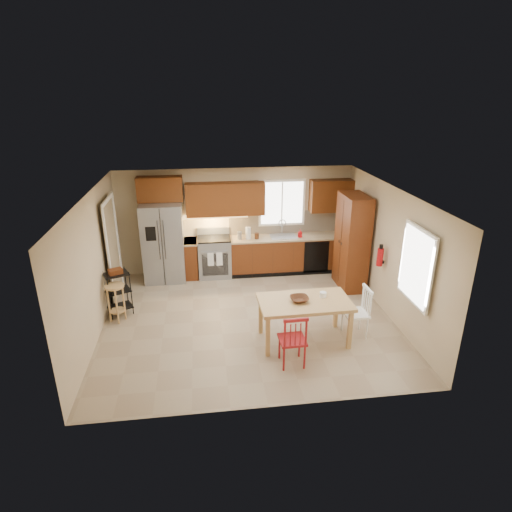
{
  "coord_description": "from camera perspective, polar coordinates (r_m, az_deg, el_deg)",
  "views": [
    {
      "loc": [
        -0.81,
        -7.26,
        4.19
      ],
      "look_at": [
        0.2,
        0.4,
        1.15
      ],
      "focal_mm": 30.0,
      "sensor_mm": 36.0,
      "label": 1
    }
  ],
  "objects": [
    {
      "name": "dining_table",
      "position": [
        7.62,
        6.41,
        -8.63
      ],
      "size": [
        1.6,
        0.92,
        0.77
      ],
      "primitive_type": null,
      "rotation": [
        0.0,
        0.0,
        0.02
      ],
      "color": "tan",
      "rests_on": "floor"
    },
    {
      "name": "range_stove",
      "position": [
        10.16,
        -5.55,
        -0.17
      ],
      "size": [
        0.76,
        0.63,
        0.92
      ],
      "primitive_type": "cube",
      "color": "gray",
      "rests_on": "floor"
    },
    {
      "name": "wall_front",
      "position": [
        5.65,
        1.85,
        -9.89
      ],
      "size": [
        5.5,
        0.02,
        2.5
      ],
      "primitive_type": "cube",
      "color": "#CCB793",
      "rests_on": "ground"
    },
    {
      "name": "wall_left",
      "position": [
        8.07,
        -20.88,
        -1.38
      ],
      "size": [
        0.02,
        5.0,
        2.5
      ],
      "primitive_type": "cube",
      "color": "#CCB793",
      "rests_on": "ground"
    },
    {
      "name": "table_jar",
      "position": [
        7.59,
        8.91,
        -5.26
      ],
      "size": [
        0.12,
        0.12,
        0.14
      ],
      "primitive_type": "cylinder",
      "rotation": [
        0.0,
        0.0,
        0.02
      ],
      "color": "white",
      "rests_on": "dining_table"
    },
    {
      "name": "upper_over_fridge",
      "position": [
        9.85,
        -12.7,
        8.71
      ],
      "size": [
        1.0,
        0.35,
        0.55
      ],
      "primitive_type": "cube",
      "color": "#602A10",
      "rests_on": "wall_back"
    },
    {
      "name": "doorway",
      "position": [
        9.3,
        -18.6,
        0.59
      ],
      "size": [
        0.04,
        0.95,
        2.1
      ],
      "primitive_type": "cube",
      "color": "#8C7A59",
      "rests_on": "wall_left"
    },
    {
      "name": "bar_stool",
      "position": [
        8.62,
        -18.11,
        -5.97
      ],
      "size": [
        0.46,
        0.46,
        0.75
      ],
      "primitive_type": null,
      "rotation": [
        0.0,
        0.0,
        0.32
      ],
      "color": "tan",
      "rests_on": "floor"
    },
    {
      "name": "undercab_glow",
      "position": [
        9.95,
        -5.77,
        5.27
      ],
      "size": [
        1.6,
        0.3,
        0.01
      ],
      "primitive_type": "cube",
      "color": "#FFBF66",
      "rests_on": "wall_back"
    },
    {
      "name": "chair_white",
      "position": [
        7.89,
        13.12,
        -7.32
      ],
      "size": [
        0.44,
        0.44,
        0.93
      ],
      "primitive_type": null,
      "rotation": [
        0.0,
        0.0,
        1.59
      ],
      "color": "white",
      "rests_on": "floor"
    },
    {
      "name": "table_bowl",
      "position": [
        7.41,
        5.79,
        -6.05
      ],
      "size": [
        0.33,
        0.33,
        0.08
      ],
      "primitive_type": "imported",
      "rotation": [
        0.0,
        0.0,
        0.02
      ],
      "color": "#4A2713",
      "rests_on": "dining_table"
    },
    {
      "name": "dishwasher",
      "position": [
        10.25,
        8.03,
        -0.13
      ],
      "size": [
        0.6,
        0.02,
        0.78
      ],
      "primitive_type": "cube",
      "color": "black",
      "rests_on": "floor"
    },
    {
      "name": "floor",
      "position": [
        8.42,
        -1.03,
        -8.36
      ],
      "size": [
        5.5,
        5.5,
        0.0
      ],
      "primitive_type": "plane",
      "color": "tan",
      "rests_on": "ground"
    },
    {
      "name": "wall_back",
      "position": [
        10.23,
        -2.69,
        4.75
      ],
      "size": [
        5.5,
        0.02,
        2.5
      ],
      "primitive_type": "cube",
      "color": "#CCB793",
      "rests_on": "ground"
    },
    {
      "name": "ceiling",
      "position": [
        7.5,
        -1.15,
        8.44
      ],
      "size": [
        5.5,
        5.0,
        0.02
      ],
      "primitive_type": "cube",
      "color": "silver",
      "rests_on": "ground"
    },
    {
      "name": "backsplash",
      "position": [
        10.41,
        4.43,
        4.59
      ],
      "size": [
        2.92,
        0.03,
        0.55
      ],
      "primitive_type": "cube",
      "color": "beige",
      "rests_on": "wall_back"
    },
    {
      "name": "wall_right",
      "position": [
        8.6,
        17.42,
        0.47
      ],
      "size": [
        0.02,
        5.0,
        2.5
      ],
      "primitive_type": "cube",
      "color": "#CCB793",
      "rests_on": "ground"
    },
    {
      "name": "refrigerator",
      "position": [
        9.98,
        -12.24,
        1.79
      ],
      "size": [
        0.92,
        0.75,
        1.82
      ],
      "primitive_type": "cube",
      "color": "gray",
      "rests_on": "floor"
    },
    {
      "name": "sink",
      "position": [
        10.21,
        3.66,
        2.4
      ],
      "size": [
        0.62,
        0.46,
        0.16
      ],
      "primitive_type": "cube",
      "color": "gray",
      "rests_on": "base_cabinet_run"
    },
    {
      "name": "fire_extinguisher",
      "position": [
        8.74,
        16.21,
        -0.13
      ],
      "size": [
        0.12,
        0.12,
        0.36
      ],
      "primitive_type": "cylinder",
      "color": "#B30C10",
      "rests_on": "wall_right"
    },
    {
      "name": "base_cabinet_run",
      "position": [
        10.39,
        4.64,
        0.31
      ],
      "size": [
        2.92,
        0.6,
        0.9
      ],
      "primitive_type": "cube",
      "color": "#612D12",
      "rests_on": "floor"
    },
    {
      "name": "canister_wood",
      "position": [
        10.0,
        0.1,
        2.69
      ],
      "size": [
        0.1,
        0.1,
        0.14
      ],
      "primitive_type": "cylinder",
      "color": "#4A2713",
      "rests_on": "base_cabinet_run"
    },
    {
      "name": "upper_left_block",
      "position": [
        9.89,
        -4.11,
        7.59
      ],
      "size": [
        1.8,
        0.35,
        0.75
      ],
      "primitive_type": "cube",
      "color": "#602A10",
      "rests_on": "wall_back"
    },
    {
      "name": "paper_towel",
      "position": [
        9.98,
        -1.06,
        3.08
      ],
      "size": [
        0.12,
        0.12,
        0.28
      ],
      "primitive_type": "cylinder",
      "color": "white",
      "rests_on": "base_cabinet_run"
    },
    {
      "name": "pantry",
      "position": [
        9.59,
        12.67,
        1.82
      ],
      "size": [
        0.5,
        0.95,
        2.1
      ],
      "primitive_type": "cube",
      "color": "#612D12",
      "rests_on": "floor"
    },
    {
      "name": "utility_cart",
      "position": [
        8.82,
        -17.89,
        -4.71
      ],
      "size": [
        0.56,
        0.51,
        0.91
      ],
      "primitive_type": null,
      "rotation": [
        0.0,
        0.0,
        0.43
      ],
      "color": "black",
      "rests_on": "floor"
    },
    {
      "name": "base_cabinet_narrow",
      "position": [
        10.18,
        -8.64,
        -0.34
      ],
      "size": [
        0.3,
        0.6,
        0.9
      ],
      "primitive_type": "cube",
      "color": "#612D12",
      "rests_on": "floor"
    },
    {
      "name": "upper_right_block",
      "position": [
        10.34,
        9.99,
        7.93
      ],
      "size": [
        1.0,
        0.35,
        0.75
      ],
      "primitive_type": "cube",
      "color": "#602A10",
      "rests_on": "wall_back"
    },
    {
      "name": "window_back",
      "position": [
        10.25,
        3.47,
        7.09
      ],
      "size": [
        1.12,
        0.04,
        1.12
      ],
      "primitive_type": "cube",
      "color": "white",
      "rests_on": "wall_back"
    },
    {
      "name": "canister_steel",
      "position": [
        9.98,
        -2.2,
        2.76
      ],
      "size": [
        0.11,
        0.11,
        0.18
      ],
      "primitive_type": "cylinder",
      "color": "gray",
      "rests_on": "base_cabinet_run"
    },
    {
      "name": "soap_bottle",
      "position": [
        10.15,
        5.9,
        3.03
      ],
      "size": [
        0.09,
        0.09,
        0.19
      ],
      "primitive_type": "imported",
      "color": "#B30C10",
      "rests_on": "base_cabinet_run"
    },
    {
      "name": "chair_red",
      "position": [
        6.97,
        4.86,
        -10.94
      ],
      "size": [
        0.44,
        0.44,
        0.93
      ],
      "primitive_type": null,
      "rotation": [
        0.0,
        0.0,
        0.02
      ],
      "color": "maroon",
      "rests_on": "floor"
    },
    {
      "name": "window_right",
      "position": [
        7.55,
        20.62,
        -1.25
      ],
      "size": [
        0.04,
        1.02,
        1.32
      ],
      "primitive_type": "cube",
      "color": "white",
      "rests_on": "wall_right"
    }
  ]
}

